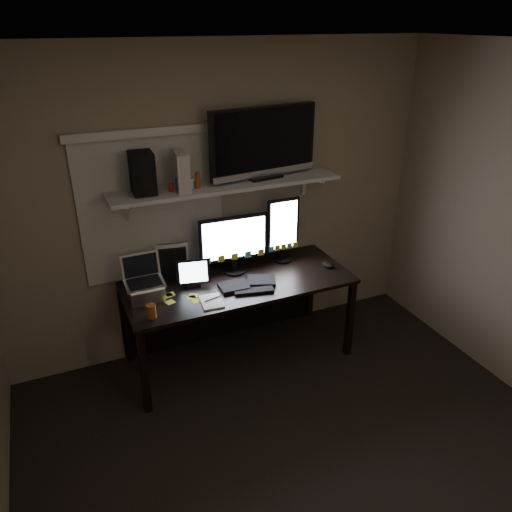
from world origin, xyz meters
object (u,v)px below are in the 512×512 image
desk (233,293)px  game_console (181,171)px  monitor_portrait (283,230)px  mouse (328,265)px  speaker (142,173)px  keyboard (248,284)px  monitor_landscape (234,244)px  tablet (193,273)px  cup (151,311)px  laptop (144,280)px  tv (264,143)px

desk → game_console: (-0.36, 0.05, 1.07)m
monitor_portrait → mouse: (0.30, -0.27, -0.26)m
game_console → speaker: (-0.27, 0.03, 0.01)m
keyboard → monitor_landscape: bearing=105.5°
tablet → cup: 0.51m
mouse → speaker: bearing=155.3°
desk → laptop: bearing=-172.2°
cup → tv: (1.06, 0.47, 0.97)m
monitor_portrait → cup: (-1.23, -0.44, -0.23)m
monitor_portrait → keyboard: (-0.44, -0.29, -0.27)m
cup → speaker: speaker is taller
game_console → cup: bearing=-124.8°
tablet → tv: tv is taller
laptop → cup: laptop is taller
desk → cup: (-0.75, -0.37, 0.23)m
desk → keyboard: 0.29m
desk → tablet: 0.46m
desk → speaker: 1.25m
laptop → keyboard: bearing=-9.1°
game_console → speaker: 0.27m
tablet → laptop: size_ratio=0.80×
tablet → tv: 1.13m
monitor_portrait → mouse: 0.48m
laptop → game_console: bearing=21.9°
monitor_landscape → monitor_portrait: size_ratio=1.00×
desk → mouse: 0.83m
desk → tablet: (-0.35, -0.05, 0.29)m
keyboard → laptop: laptop is taller
laptop → game_console: 0.83m
game_console → monitor_portrait: bearing=9.2°
monitor_landscape → keyboard: 0.35m
desk → monitor_landscape: size_ratio=3.18×
mouse → tv: bearing=134.5°
monitor_portrait → keyboard: bearing=-146.8°
mouse → cup: (-1.53, -0.18, 0.03)m
laptop → cup: size_ratio=3.21×
monitor_landscape → desk: bearing=-123.1°
monitor_portrait → game_console: (-0.84, -0.02, 0.61)m
tablet → game_console: size_ratio=0.92×
keyboard → mouse: mouse is taller
mouse → game_console: (-1.14, 0.25, 0.87)m
monitor_portrait → tablet: (-0.83, -0.13, -0.17)m
keyboard → tv: tv is taller
speaker → mouse: bearing=-8.5°
desk → game_console: game_console is taller
monitor_landscape → monitor_portrait: 0.46m
mouse → speaker: speaker is taller
tv → speaker: size_ratio=3.03×
monitor_portrait → cup: size_ratio=5.68×
monitor_landscape → speaker: speaker is taller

